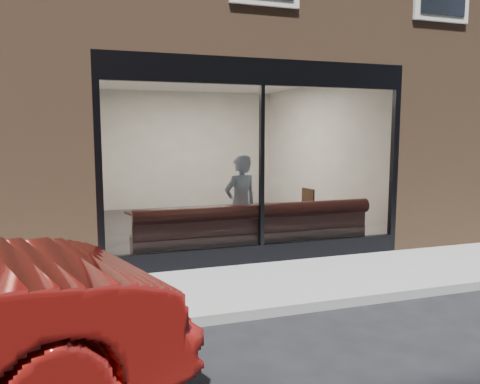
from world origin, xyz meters
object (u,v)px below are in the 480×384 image
object	(u,v)px
banquette	(253,243)
cafe_table_right	(275,206)
person	(241,205)
cafe_table_left	(146,213)
cafe_chair_right	(300,224)

from	to	relation	value
banquette	cafe_table_right	xyz separation A→B (m)	(0.63, 0.57, 0.52)
person	cafe_table_left	bearing A→B (deg)	-29.16
cafe_table_left	cafe_table_right	world-z (taller)	cafe_table_right
banquette	person	bearing A→B (deg)	122.67
cafe_table_right	cafe_chair_right	size ratio (longest dim) A/B	1.53
banquette	person	world-z (taller)	person
person	cafe_chair_right	xyz separation A→B (m)	(1.61, 1.04, -0.62)
cafe_table_left	cafe_chair_right	distance (m)	3.27
person	cafe_table_right	world-z (taller)	person
cafe_table_left	cafe_table_right	distance (m)	2.31
banquette	cafe_chair_right	bearing A→B (deg)	40.64
banquette	cafe_table_right	distance (m)	0.99
banquette	cafe_table_right	bearing A→B (deg)	42.41
banquette	cafe_table_left	world-z (taller)	cafe_table_left
person	cafe_chair_right	world-z (taller)	person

